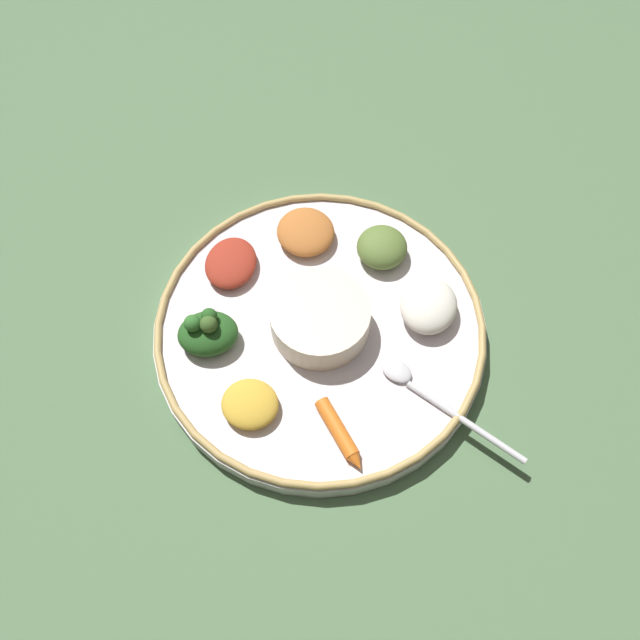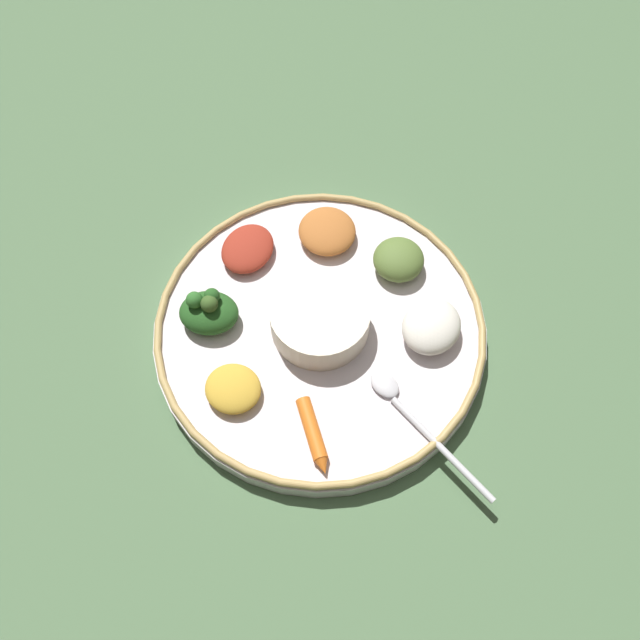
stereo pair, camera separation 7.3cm
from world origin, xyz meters
name	(u,v)px [view 2 (the right image)]	position (x,y,z in m)	size (l,w,h in m)	color
ground_plane	(320,336)	(0.00, 0.00, 0.00)	(2.40, 2.40, 0.00)	#4C6B47
platter	(320,331)	(0.00, 0.00, 0.01)	(0.36, 0.36, 0.02)	silver
platter_rim	(320,325)	(0.00, 0.00, 0.02)	(0.36, 0.36, 0.01)	tan
center_bowl	(320,317)	(0.00, 0.00, 0.04)	(0.11, 0.11, 0.04)	beige
spoon	(410,416)	(0.14, -0.01, 0.03)	(0.17, 0.03, 0.01)	silver
greens_pile	(208,311)	(-0.09, -0.08, 0.04)	(0.08, 0.08, 0.05)	#23511E
carrot_near_spoon	(313,435)	(0.09, -0.09, 0.03)	(0.08, 0.05, 0.02)	orange
mound_lentil_yellow	(233,389)	(-0.01, -0.12, 0.03)	(0.06, 0.05, 0.02)	gold
mound_beet	(248,249)	(-0.12, 0.01, 0.03)	(0.07, 0.06, 0.02)	maroon
mound_collards	(399,260)	(0.01, 0.12, 0.04)	(0.06, 0.06, 0.03)	#567033
mound_chickpea	(327,231)	(-0.08, 0.09, 0.03)	(0.07, 0.07, 0.02)	#B2662D
mound_rice_white	(431,326)	(0.09, 0.08, 0.04)	(0.07, 0.06, 0.03)	silver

